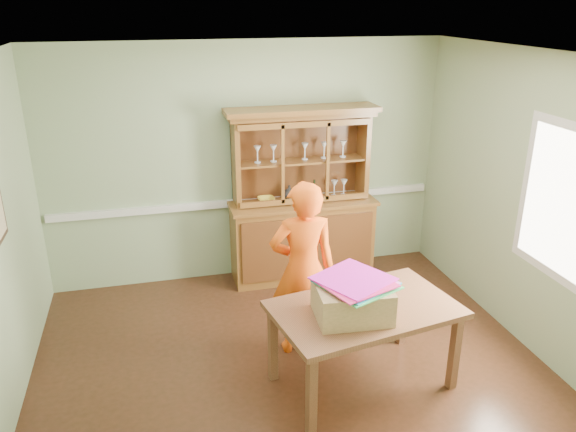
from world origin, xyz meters
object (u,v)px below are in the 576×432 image
object	(u,v)px
cardboard_box	(352,301)
person	(303,269)
china_hutch	(302,219)
dining_table	(364,316)

from	to	relation	value
cardboard_box	person	distance (m)	0.76
china_hutch	cardboard_box	bearing A→B (deg)	-95.27
cardboard_box	person	world-z (taller)	person
dining_table	cardboard_box	world-z (taller)	cardboard_box
china_hutch	cardboard_box	xyz separation A→B (m)	(-0.20, -2.21, 0.17)
dining_table	cardboard_box	distance (m)	0.29
china_hutch	person	distance (m)	1.54
person	china_hutch	bearing A→B (deg)	-101.24
china_hutch	person	bearing A→B (deg)	-105.15
china_hutch	person	size ratio (longest dim) A/B	1.21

